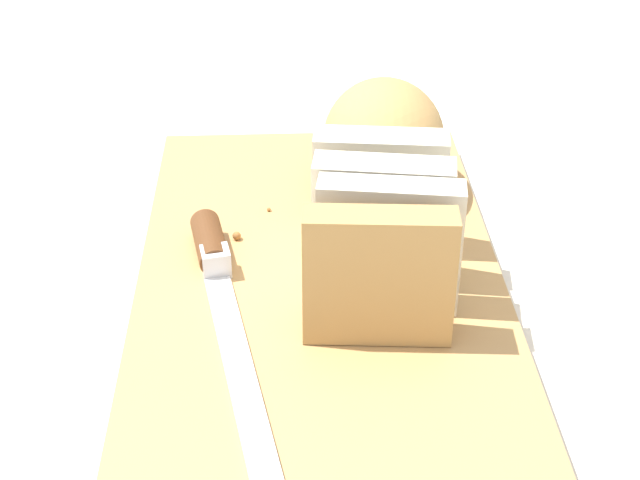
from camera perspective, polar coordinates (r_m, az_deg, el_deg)
ground_plane at (r=0.72m, az=-0.00°, el=-3.68°), size 3.00×3.00×0.00m
cutting_board at (r=0.72m, az=-0.00°, el=-2.86°), size 0.48×0.30×0.03m
bread_loaf at (r=0.74m, az=3.92°, el=4.07°), size 0.29×0.13×0.10m
bread_knife at (r=0.70m, az=-6.38°, el=-2.09°), size 0.29×0.09×0.02m
crumb_near_knife at (r=0.78m, az=-3.19°, el=1.90°), size 0.00×0.00×0.00m
crumb_near_loaf at (r=0.75m, az=-5.19°, el=0.26°), size 0.01×0.01×0.01m
crumb_stray_left at (r=0.70m, az=-0.46°, el=-2.38°), size 0.01×0.01×0.01m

